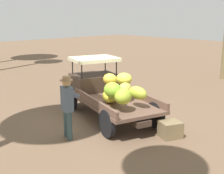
% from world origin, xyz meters
% --- Properties ---
extents(ground_plane, '(60.00, 60.00, 0.00)m').
position_xyz_m(ground_plane, '(0.00, 0.00, 0.00)').
color(ground_plane, brown).
extents(truck, '(4.66, 2.67, 1.83)m').
position_xyz_m(truck, '(0.30, -0.23, 0.88)').
color(truck, '#3D2D23').
rests_on(truck, ground).
extents(farmer, '(0.54, 0.50, 1.72)m').
position_xyz_m(farmer, '(-0.47, 1.79, 0.98)').
color(farmer, '#354A4D').
rests_on(farmer, ground).
extents(wooden_crate, '(0.67, 0.70, 0.45)m').
position_xyz_m(wooden_crate, '(-2.31, -0.29, 0.22)').
color(wooden_crate, olive).
rests_on(wooden_crate, ground).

